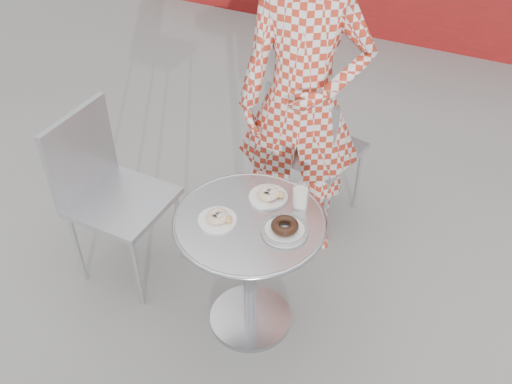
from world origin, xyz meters
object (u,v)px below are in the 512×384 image
at_px(seated_person, 303,102).
at_px(milk_cup, 300,197).
at_px(bistro_table, 250,247).
at_px(chair_left, 126,228).
at_px(plate_checker, 285,228).
at_px(plate_far, 269,195).
at_px(plate_near, 218,218).
at_px(chair_far, 314,176).

relative_size(seated_person, milk_cup, 15.98).
relative_size(bistro_table, chair_left, 0.73).
xyz_separation_m(bistro_table, milk_cup, (0.16, 0.18, 0.22)).
bearing_deg(seated_person, plate_checker, -89.98).
bearing_deg(seated_person, bistro_table, -103.35).
distance_m(bistro_table, plate_far, 0.25).
bearing_deg(chair_left, milk_cup, -80.03).
height_order(bistro_table, seated_person, seated_person).
bearing_deg(seated_person, plate_near, -112.86).
xyz_separation_m(chair_far, plate_checker, (0.19, -0.91, 0.42)).
height_order(seated_person, plate_near, seated_person).
height_order(seated_person, plate_checker, seated_person).
bearing_deg(chair_far, plate_far, 104.37).
bearing_deg(plate_checker, bistro_table, -178.97).
xyz_separation_m(chair_far, chair_left, (-0.73, -0.87, 0.01)).
xyz_separation_m(bistro_table, plate_checker, (0.17, 0.00, 0.18)).
bearing_deg(bistro_table, plate_far, 85.69).
distance_m(bistro_table, plate_checker, 0.25).
bearing_deg(plate_far, chair_far, 93.09).
height_order(chair_far, plate_near, chair_far).
bearing_deg(plate_far, plate_checker, -47.92).
distance_m(chair_far, plate_checker, 1.02).
relative_size(bistro_table, chair_far, 0.75).
distance_m(bistro_table, chair_far, 0.94).
distance_m(plate_far, plate_near, 0.27).
bearing_deg(milk_cup, plate_checker, -88.12).
bearing_deg(bistro_table, chair_left, 177.13).
height_order(chair_left, seated_person, seated_person).
bearing_deg(chair_left, plate_checker, -91.24).
relative_size(plate_near, milk_cup, 1.50).
distance_m(bistro_table, plate_near, 0.23).
height_order(plate_far, milk_cup, milk_cup).
bearing_deg(milk_cup, chair_far, 104.45).
bearing_deg(chair_left, chair_far, -39.11).
height_order(chair_far, plate_far, chair_far).
xyz_separation_m(bistro_table, chair_far, (-0.03, 0.91, -0.24)).
bearing_deg(plate_near, milk_cup, 41.54).
height_order(bistro_table, chair_far, chair_far).
bearing_deg(chair_left, plate_near, -98.25).
bearing_deg(milk_cup, plate_near, -138.46).
xyz_separation_m(chair_far, milk_cup, (0.19, -0.73, 0.46)).
bearing_deg(bistro_table, plate_checker, 1.03).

